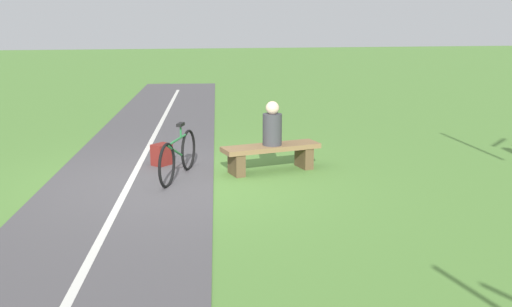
{
  "coord_description": "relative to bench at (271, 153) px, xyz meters",
  "views": [
    {
      "loc": [
        0.27,
        8.99,
        2.52
      ],
      "look_at": [
        -0.85,
        2.56,
        1.01
      ],
      "focal_mm": 41.62,
      "sensor_mm": 36.0,
      "label": 1
    }
  ],
  "objects": [
    {
      "name": "ground_plane",
      "position": [
        1.62,
        0.42,
        -0.31
      ],
      "size": [
        80.0,
        80.0,
        0.0
      ],
      "primitive_type": "plane",
      "color": "#548438"
    },
    {
      "name": "bench",
      "position": [
        0.0,
        0.0,
        0.0
      ],
      "size": [
        1.71,
        0.82,
        0.44
      ],
      "rotation": [
        0.0,
        0.0,
        0.24
      ],
      "color": "brown",
      "rests_on": "ground_plane"
    },
    {
      "name": "person_seated",
      "position": [
        -0.02,
        -0.0,
        0.46
      ],
      "size": [
        0.38,
        0.38,
        0.73
      ],
      "rotation": [
        0.0,
        0.0,
        0.24
      ],
      "color": "#38383D",
      "rests_on": "bench"
    },
    {
      "name": "bicycle",
      "position": [
        1.54,
        0.2,
        0.06
      ],
      "size": [
        0.67,
        1.66,
        0.87
      ],
      "rotation": [
        0.0,
        0.0,
        1.21
      ],
      "color": "black",
      "rests_on": "ground_plane"
    },
    {
      "name": "backpack",
      "position": [
        1.8,
        -0.68,
        -0.12
      ],
      "size": [
        0.39,
        0.39,
        0.38
      ],
      "rotation": [
        0.0,
        0.0,
        3.9
      ],
      "color": "maroon",
      "rests_on": "ground_plane"
    }
  ]
}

